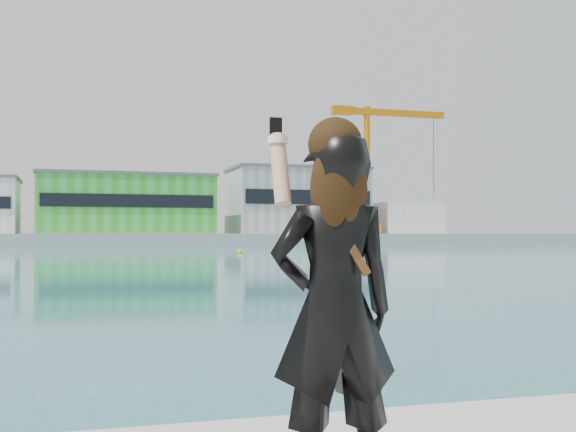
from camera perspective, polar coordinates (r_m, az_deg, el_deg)
name	(u,v)px	position (r m, az deg, el deg)	size (l,w,h in m)	color
far_quay	(79,239)	(133.32, -16.21, -1.77)	(320.00, 40.00, 2.00)	#9E9E99
warehouse_green	(126,204)	(131.74, -12.70, 0.93)	(30.60, 16.36, 10.50)	green
warehouse_grey_right	(297,201)	(137.82, 0.69, 1.21)	(25.50, 15.35, 12.50)	gray
ancillary_shed	(406,218)	(144.06, 9.31, -0.19)	(12.00, 10.00, 6.00)	silver
dock_crane	(373,164)	(137.33, 6.72, 4.07)	(23.00, 4.00, 24.00)	orange
flagpole_right	(211,208)	(126.60, -6.10, 0.67)	(1.28, 0.16, 8.00)	silver
buoy_near	(240,253)	(72.87, -3.83, -2.94)	(0.50, 0.50, 0.50)	#EBEB0C
woman	(334,299)	(3.19, 3.65, -6.56)	(0.59, 0.40, 1.66)	black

